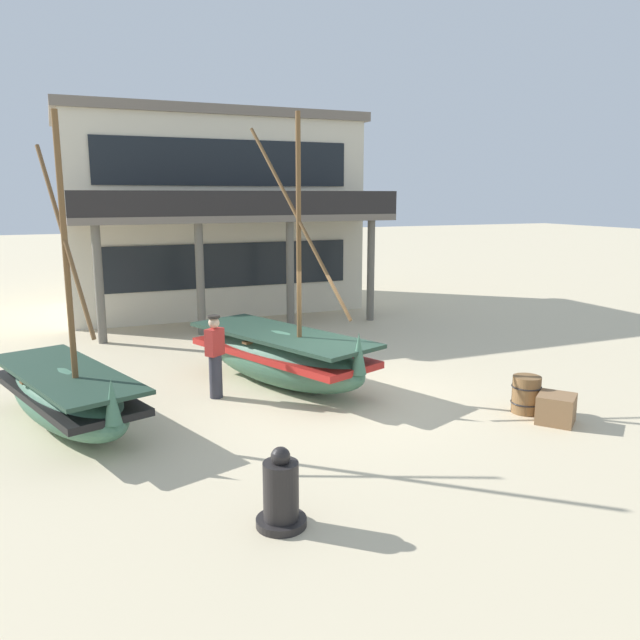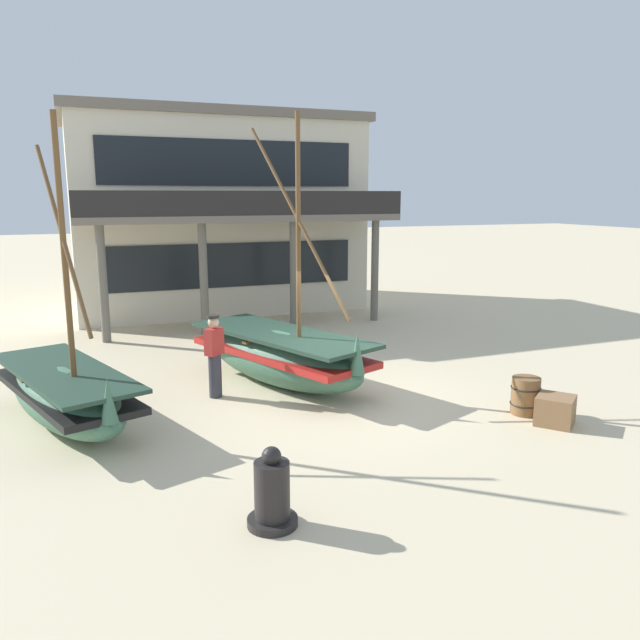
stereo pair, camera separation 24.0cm
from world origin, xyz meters
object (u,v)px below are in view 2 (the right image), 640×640
Objects in this scene: fishing_boat_centre_large at (66,394)px; capstan_winch at (272,494)px; harbor_building_main at (213,212)px; fisherman_by_hull at (215,357)px; wooden_barrel at (525,396)px; fishing_boat_near_left at (282,355)px; cargo_crate at (555,410)px.

fishing_boat_centre_large is 5.16× the size of capstan_winch.
harbor_building_main is (5.17, 11.22, 2.81)m from fishing_boat_centre_large.
fisherman_by_hull reaches higher than wooden_barrel.
fishing_boat_near_left is 3.32× the size of fisherman_by_hull.
harbor_building_main is at bearing 101.28° from cargo_crate.
fisherman_by_hull is at bearing -167.50° from fishing_boat_near_left.
fisherman_by_hull is at bearing 144.42° from cargo_crate.
capstan_winch reaches higher than cargo_crate.
wooden_barrel is 0.07× the size of harbor_building_main.
wooden_barrel is 0.66m from cargo_crate.
fisherman_by_hull is at bearing -102.63° from harbor_building_main.
harbor_building_main is at bearing 85.23° from fishing_boat_near_left.
fisherman_by_hull is at bearing 11.46° from fishing_boat_centre_large.
fishing_boat_near_left reaches higher than wooden_barrel.
cargo_crate is at bearing 14.22° from capstan_winch.
fishing_boat_centre_large is at bearing -168.54° from fisherman_by_hull.
fishing_boat_near_left is 5.56m from cargo_crate.
wooden_barrel is (5.14, -3.12, -0.48)m from fisherman_by_hull.
fishing_boat_centre_large is 8.66m from cargo_crate.
capstan_winch is 16.39m from harbor_building_main.
fishing_boat_near_left is 4.40m from fishing_boat_centre_large.
fishing_boat_near_left is at bearing 12.50° from fisherman_by_hull.
fishing_boat_centre_large is at bearing 162.07° from wooden_barrel.
fishing_boat_centre_large is 12.67m from harbor_building_main.
harbor_building_main is (2.39, 10.66, 2.55)m from fisherman_by_hull.
capstan_winch is at bearing -100.15° from harbor_building_main.
harbor_building_main is (-2.88, 14.42, 3.13)m from cargo_crate.
fishing_boat_near_left reaches higher than capstan_winch.
fishing_boat_centre_large is at bearing 158.29° from cargo_crate.
wooden_barrel reaches higher than cargo_crate.
fisherman_by_hull is at bearing 148.69° from wooden_barrel.
harbor_building_main reaches higher than cargo_crate.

